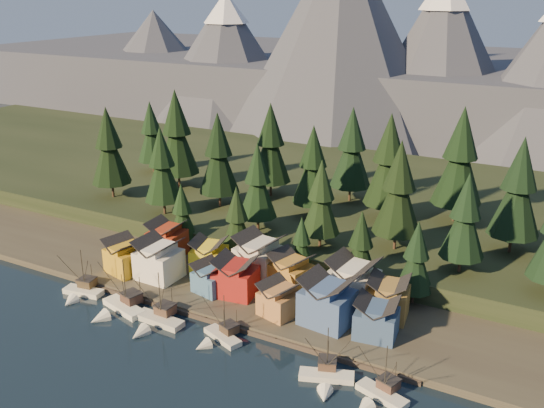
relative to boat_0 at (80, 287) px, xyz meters
The scene contains 44 objects.
ground 36.18m from the boat_0, 17.29° to the right, with size 500.00×500.00×0.00m, color black.
shore_strip 45.25m from the boat_0, 40.34° to the left, with size 400.00×50.00×1.50m, color #373128.
hillside 86.45m from the boat_0, 66.50° to the left, with size 420.00×100.00×6.00m, color black.
dock 35.00m from the boat_0, ahead, with size 80.00×4.00×1.00m, color #473B33.
mountain_ridge 206.48m from the boat_0, 81.51° to the left, with size 560.00×190.00×90.00m.
boat_0 is the anchor object (origin of this frame).
boat_1 12.37m from the boat_0, ahead, with size 11.70×12.23×12.72m.
boat_2 22.29m from the boat_0, ahead, with size 11.21×12.14×12.17m.
boat_3 36.52m from the boat_0, ahead, with size 9.36×9.80×10.42m.
boat_5 59.88m from the boat_0, ahead, with size 10.14×10.56×10.85m.
boat_6 69.31m from the boat_0, ahead, with size 9.71×10.16×10.74m.
house_front_0 12.69m from the boat_0, 76.15° to the left, with size 9.79×9.46×8.16m.
house_front_1 17.98m from the boat_0, 48.57° to the left, with size 9.22×8.87×9.35m.
house_front_2 29.07m from the boat_0, 27.39° to the left, with size 8.10×8.15×6.67m.
house_front_3 34.54m from the boat_0, 25.32° to the left, with size 9.44×9.10×8.60m.
house_front_4 44.82m from the boat_0, 15.09° to the left, with size 8.46×8.85×7.00m.
house_front_5 54.74m from the boat_0, 13.81° to the left, with size 10.35×9.58×9.95m.
house_front_6 64.47m from the boat_0, 11.77° to the left, with size 8.59×8.22×7.72m.
house_back_0 24.74m from the boat_0, 76.78° to the left, with size 8.59×8.28×8.87m.
house_back_1 29.06m from the boat_0, 46.02° to the left, with size 8.90×8.97×8.29m.
house_back_2 39.93m from the boat_0, 37.84° to the left, with size 10.57×9.87×10.22m.
house_back_3 46.25m from the boat_0, 29.13° to the left, with size 9.78×9.12×8.38m.
house_back_4 59.23m from the boat_0, 22.90° to the left, with size 10.06×9.73×10.12m.
house_back_5 66.23m from the boat_0, 18.54° to the left, with size 8.71×8.79×8.65m.
tree_hill_0 52.87m from the boat_0, 123.70° to the left, with size 11.44×11.44×26.64m.
tree_hill_1 62.68m from the boat_0, 105.17° to the left, with size 12.94×12.94×30.14m.
tree_hill_2 41.29m from the boat_0, 98.44° to the left, with size 10.35×10.35×24.11m.
tree_hill_3 52.74m from the boat_0, 84.81° to the left, with size 11.43×11.43×26.63m.
tree_hill_4 68.11m from the boat_0, 79.02° to the left, with size 11.83×11.83×27.56m.
tree_hill_5 48.02m from the boat_0, 60.22° to the left, with size 9.72×9.72×22.64m.
tree_hill_6 64.61m from the boat_0, 60.69° to the left, with size 10.71×10.71×24.95m.
tree_hill_7 57.13m from the boat_0, 42.64° to the left, with size 9.17×9.17×21.35m.
tree_hill_8 80.48m from the boat_0, 51.65° to the left, with size 12.25×12.25×28.54m.
tree_hill_9 73.99m from the boat_0, 38.09° to the left, with size 11.26×11.26×26.22m.
tree_hill_10 96.79m from the boat_0, 47.06° to the left, with size 13.05×13.05×30.40m.
tree_hill_11 83.95m from the boat_0, 28.45° to the left, with size 9.57×9.57×22.30m.
tree_hill_12 99.40m from the boat_0, 34.48° to the left, with size 11.79×11.79×27.47m.
tree_hill_15 81.32m from the boat_0, 64.19° to the left, with size 11.66×11.66×27.17m.
tree_hill_16 76.97m from the boat_0, 116.49° to the left, with size 10.12×10.12×23.57m.
tree_shore_0 31.18m from the boat_0, 77.53° to the left, with size 7.37×7.37×17.17m.
tree_shore_1 38.13m from the boat_0, 52.49° to the left, with size 8.15×8.15×18.98m.
tree_shore_2 49.65m from the boat_0, 36.56° to the left, with size 6.20×6.20×14.45m.
tree_shore_3 61.66m from the boat_0, 28.70° to the left, with size 7.92×7.92×18.44m.
tree_shore_4 72.31m from the boat_0, 24.09° to the left, with size 7.87×7.87×18.34m.
Camera 1 is at (58.91, -73.15, 63.90)m, focal length 40.00 mm.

